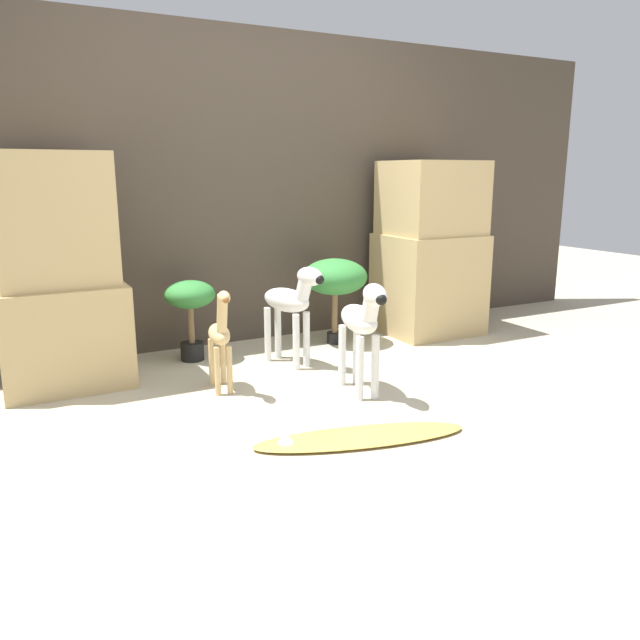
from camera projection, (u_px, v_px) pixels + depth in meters
name	position (u px, v px, depth m)	size (l,w,h in m)	color
ground_plane	(364.00, 411.00, 3.28)	(14.00, 14.00, 0.00)	#B2A88E
wall_back	(244.00, 190.00, 4.47)	(6.40, 0.08, 2.20)	#473D33
rock_pillar_left	(59.00, 279.00, 3.59)	(0.70, 0.63, 1.34)	tan
rock_pillar_right	(430.00, 251.00, 4.78)	(0.70, 0.63, 1.31)	tan
zebra_right	(362.00, 322.00, 3.43)	(0.21, 0.53, 0.66)	white
zebra_left	(292.00, 302.00, 3.97)	(0.28, 0.52, 0.66)	white
giraffe_figurine	(220.00, 335.00, 3.51)	(0.15, 0.40, 0.61)	tan
potted_palm_front	(190.00, 302.00, 4.09)	(0.33, 0.33, 0.54)	black
potted_palm_back	(335.00, 278.00, 4.47)	(0.47, 0.47, 0.62)	black
surfboard	(358.00, 437.00, 2.92)	(1.06, 0.49, 0.07)	gold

